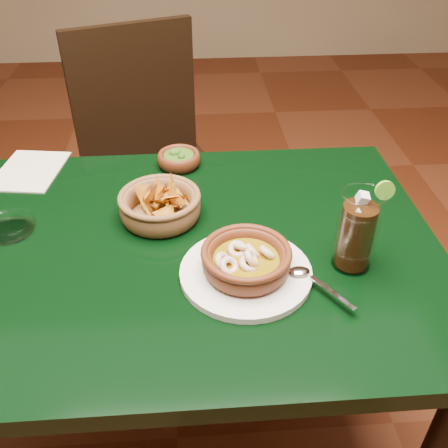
{
  "coord_description": "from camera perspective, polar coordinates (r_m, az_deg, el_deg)",
  "views": [
    {
      "loc": [
        0.08,
        -0.83,
        1.41
      ],
      "look_at": [
        0.14,
        -0.02,
        0.81
      ],
      "focal_mm": 40.0,
      "sensor_mm": 36.0,
      "label": 1
    }
  ],
  "objects": [
    {
      "name": "glass_ashtray",
      "position": [
        1.18,
        -23.36,
        -0.29
      ],
      "size": [
        0.12,
        0.12,
        0.03
      ],
      "color": "white",
      "rests_on": "dining_table"
    },
    {
      "name": "chip_basket",
      "position": [
        1.12,
        -7.28,
        2.14
      ],
      "size": [
        0.22,
        0.22,
        0.13
      ],
      "color": "brown",
      "rests_on": "dining_table"
    },
    {
      "name": "dining_chair",
      "position": [
        1.78,
        -8.29,
        6.76
      ],
      "size": [
        0.59,
        0.59,
        0.99
      ],
      "color": "black",
      "rests_on": "ground"
    },
    {
      "name": "dining_table",
      "position": [
        1.13,
        -7.21,
        -6.19
      ],
      "size": [
        1.2,
        0.8,
        0.75
      ],
      "color": "black",
      "rests_on": "ground"
    },
    {
      "name": "cola_drink",
      "position": [
        0.99,
        14.93,
        -0.79
      ],
      "size": [
        0.17,
        0.17,
        0.19
      ],
      "color": "white",
      "rests_on": "dining_table"
    },
    {
      "name": "paper_menu",
      "position": [
        1.4,
        -21.33,
        5.71
      ],
      "size": [
        0.18,
        0.23,
        0.0
      ],
      "color": "beige",
      "rests_on": "dining_table"
    },
    {
      "name": "guacamole_ramekin",
      "position": [
        1.33,
        -5.2,
        7.47
      ],
      "size": [
        0.13,
        0.13,
        0.04
      ],
      "color": "#461D0D",
      "rests_on": "dining_table"
    },
    {
      "name": "ground",
      "position": [
        1.64,
        -5.36,
        -23.16
      ],
      "size": [
        7.0,
        7.0,
        0.0
      ],
      "primitive_type": "plane",
      "color": "#471C0C",
      "rests_on": "ground"
    },
    {
      "name": "shrimp_plate",
      "position": [
        0.96,
        2.56,
        -4.49
      ],
      "size": [
        0.31,
        0.26,
        0.07
      ],
      "color": "silver",
      "rests_on": "dining_table"
    }
  ]
}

